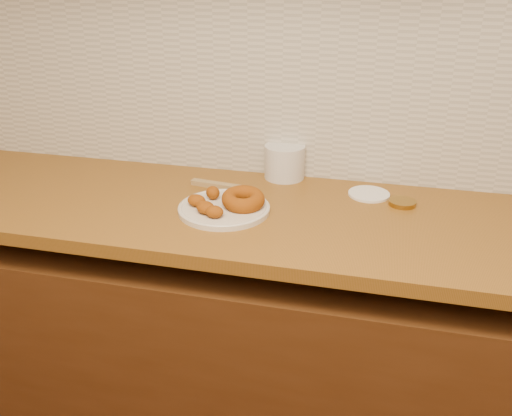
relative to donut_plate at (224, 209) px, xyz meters
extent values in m
cube|color=tan|center=(0.44, 0.35, 0.44)|extent=(4.00, 0.02, 2.70)
cube|color=#4A2911|center=(0.44, 0.04, -0.52)|extent=(3.60, 0.60, 0.77)
cube|color=brown|center=(-0.21, 0.04, -0.03)|extent=(2.30, 0.62, 0.04)
cube|color=beige|center=(0.44, 0.34, 0.29)|extent=(3.60, 0.02, 0.60)
cylinder|color=silver|center=(0.00, 0.00, 0.00)|extent=(0.26, 0.26, 0.02)
torus|color=#8F4D08|center=(0.05, 0.02, 0.03)|extent=(0.18, 0.18, 0.06)
ellipsoid|color=#8F4D08|center=(-0.05, 0.05, 0.03)|extent=(0.06, 0.06, 0.04)
ellipsoid|color=#8F4D08|center=(-0.08, -0.01, 0.02)|extent=(0.06, 0.06, 0.03)
ellipsoid|color=#8F4D08|center=(-0.04, -0.05, 0.02)|extent=(0.08, 0.08, 0.03)
ellipsoid|color=#8F4D08|center=(0.00, -0.07, 0.02)|extent=(0.05, 0.05, 0.03)
cylinder|color=silver|center=(0.12, 0.31, 0.05)|extent=(0.17, 0.17, 0.11)
cylinder|color=white|center=(0.40, 0.22, 0.00)|extent=(0.15, 0.15, 0.01)
cylinder|color=olive|center=(0.50, 0.17, 0.00)|extent=(0.10, 0.10, 0.01)
cube|color=#997D4C|center=(-0.06, 0.16, 0.00)|extent=(0.21, 0.05, 0.02)
camera|label=1|loc=(0.43, -1.36, 0.65)|focal=38.00mm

